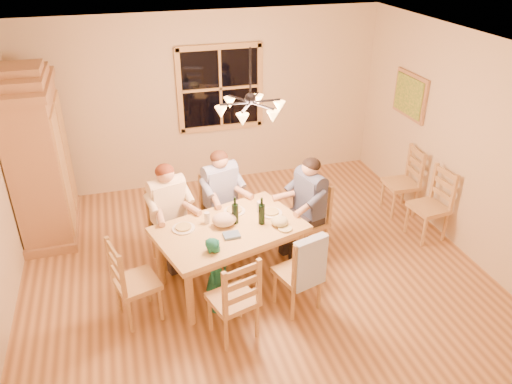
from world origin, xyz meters
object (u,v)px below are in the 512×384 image
object	(u,v)px
chandelier	(250,107)
adult_plaid_man	(221,187)
adult_slate_man	(309,195)
wine_bottle_b	(262,211)
chair_near_left	(233,311)
armoire	(40,160)
chair_spare_front	(427,217)
chair_end_right	(307,232)
chair_near_right	(297,283)
adult_woman	(168,202)
wine_bottle_a	(235,210)
chair_spare_back	(399,193)
chair_far_right	(222,223)
chair_end_left	(139,294)
chair_far_left	(172,240)
dining_table	(230,235)
child	(216,274)

from	to	relation	value
chandelier	adult_plaid_man	bearing A→B (deg)	110.53
adult_slate_man	wine_bottle_b	xyz separation A→B (m)	(-0.71, -0.34, 0.08)
wine_bottle_b	chair_near_left	bearing A→B (deg)	-123.45
armoire	chair_spare_front	size ratio (longest dim) A/B	2.32
chair_near_left	chair_end_right	size ratio (longest dim) A/B	1.00
armoire	chair_near_right	world-z (taller)	armoire
chair_end_right	adult_woman	xyz separation A→B (m)	(-1.69, 0.30, 0.54)
chair_near_left	wine_bottle_a	world-z (taller)	wine_bottle_a
wine_bottle_a	chair_spare_back	xyz separation A→B (m)	(2.68, 0.85, -0.62)
chair_far_right	chair_end_left	size ratio (longest dim) A/B	1.00
chair_end_left	adult_plaid_man	size ratio (longest dim) A/B	1.13
adult_woman	chair_far_right	bearing A→B (deg)	180.00
adult_slate_man	chair_spare_front	size ratio (longest dim) A/B	0.88
chair_near_right	wine_bottle_a	distance (m)	1.07
chair_end_left	wine_bottle_b	xyz separation A→B (m)	(1.46, 0.30, 0.62)
armoire	chandelier	bearing A→B (deg)	-33.46
adult_woman	adult_plaid_man	xyz separation A→B (m)	(0.69, 0.20, 0.00)
chair_end_left	adult_slate_man	bearing A→B (deg)	90.00
chair_far_left	chair_near_right	distance (m)	1.74
dining_table	chair_near_right	world-z (taller)	chair_near_right
dining_table	adult_plaid_man	xyz separation A→B (m)	(0.09, 0.83, 0.19)
chair_far_left	chair_spare_front	bearing A→B (deg)	156.64
armoire	chair_far_right	world-z (taller)	armoire
chair_far_left	wine_bottle_a	bearing A→B (deg)	125.29
adult_plaid_man	chair_near_right	bearing A→B (deg)	93.37
adult_woman	chair_near_left	bearing A→B (deg)	90.00
chair_near_right	chair_spare_back	world-z (taller)	same
chandelier	adult_slate_man	world-z (taller)	chandelier
wine_bottle_b	chair_near_right	bearing A→B (deg)	-69.04
chair_far_left	child	bearing A→B (deg)	92.88
adult_slate_man	chair_spare_front	xyz separation A→B (m)	(1.68, -0.11, -0.54)
chair_near_left	adult_slate_man	size ratio (longest dim) A/B	1.13
chair_spare_back	chair_near_left	bearing A→B (deg)	124.39
child	chair_spare_front	bearing A→B (deg)	-40.65
chair_end_left	wine_bottle_a	size ratio (longest dim) A/B	3.00
armoire	chair_spare_back	distance (m)	5.01
wine_bottle_a	dining_table	bearing A→B (deg)	-140.61
chair_far_right	chair_near_right	world-z (taller)	same
chair_far_right	chair_spare_front	distance (m)	2.75
chair_spare_back	child	bearing A→B (deg)	117.09
chair_spare_back	chair_end_right	bearing A→B (deg)	112.99
chair_near_left	chair_end_left	bearing A→B (deg)	133.26
wine_bottle_b	chair_spare_back	bearing A→B (deg)	21.44
adult_woman	dining_table	bearing A→B (deg)	117.90
chair_far_right	chair_near_left	distance (m)	1.70
adult_slate_man	child	size ratio (longest dim) A/B	0.96
chair_near_right	wine_bottle_b	distance (m)	0.90
dining_table	adult_plaid_man	distance (m)	0.85
chair_spare_front	chair_near_left	bearing A→B (deg)	103.61
chair_far_left	chair_end_right	size ratio (longest dim) A/B	1.00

